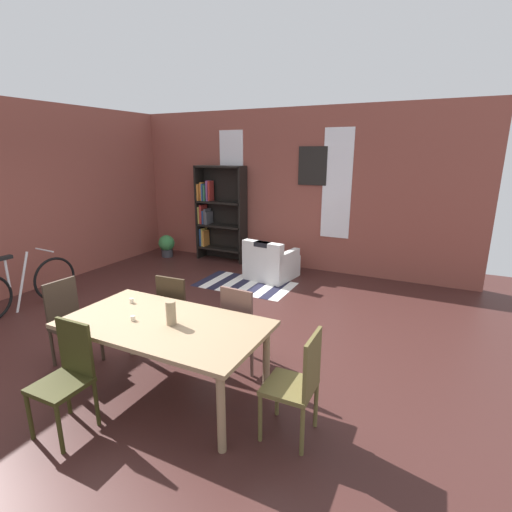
# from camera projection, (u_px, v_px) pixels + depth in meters

# --- Properties ---
(ground_plane) EXTENTS (10.08, 10.08, 0.00)m
(ground_plane) POSITION_uv_depth(u_px,v_px,m) (159.00, 345.00, 4.72)
(ground_plane) COLOR #3D201D
(back_wall_brick) EXTENTS (7.47, 0.12, 3.13)m
(back_wall_brick) POSITION_uv_depth(u_px,v_px,m) (282.00, 190.00, 7.71)
(back_wall_brick) COLOR brown
(back_wall_brick) RESTS_ON ground
(window_pane_0) EXTENTS (0.55, 0.02, 2.03)m
(window_pane_0) POSITION_uv_depth(u_px,v_px,m) (232.00, 180.00, 8.10)
(window_pane_0) COLOR white
(window_pane_1) EXTENTS (0.55, 0.02, 2.03)m
(window_pane_1) POSITION_uv_depth(u_px,v_px,m) (337.00, 184.00, 7.13)
(window_pane_1) COLOR white
(dining_table) EXTENTS (1.93, 1.04, 0.76)m
(dining_table) POSITION_uv_depth(u_px,v_px,m) (165.00, 330.00, 3.60)
(dining_table) COLOR #937757
(dining_table) RESTS_ON ground
(vase_on_table) EXTENTS (0.09, 0.09, 0.23)m
(vase_on_table) POSITION_uv_depth(u_px,v_px,m) (171.00, 313.00, 3.51)
(vase_on_table) COLOR #998466
(vase_on_table) RESTS_ON dining_table
(tealight_candle_0) EXTENTS (0.04, 0.04, 0.05)m
(tealight_candle_0) POSITION_uv_depth(u_px,v_px,m) (132.00, 301.00, 4.04)
(tealight_candle_0) COLOR silver
(tealight_candle_0) RESTS_ON dining_table
(tealight_candle_1) EXTENTS (0.04, 0.04, 0.05)m
(tealight_candle_1) POSITION_uv_depth(u_px,v_px,m) (133.00, 318.00, 3.61)
(tealight_candle_1) COLOR silver
(tealight_candle_1) RESTS_ON dining_table
(dining_chair_far_right) EXTENTS (0.42, 0.42, 0.95)m
(dining_chair_far_right) POSITION_uv_depth(u_px,v_px,m) (242.00, 324.00, 4.11)
(dining_chair_far_right) COLOR brown
(dining_chair_far_right) RESTS_ON ground
(dining_chair_head_right) EXTENTS (0.40, 0.40, 0.95)m
(dining_chair_head_right) POSITION_uv_depth(u_px,v_px,m) (298.00, 382.00, 3.08)
(dining_chair_head_right) COLOR brown
(dining_chair_head_right) RESTS_ON ground
(dining_chair_far_left) EXTENTS (0.42, 0.42, 0.95)m
(dining_chair_far_left) POSITION_uv_depth(u_px,v_px,m) (178.00, 310.00, 4.48)
(dining_chair_far_left) COLOR #302517
(dining_chair_far_left) RESTS_ON ground
(dining_chair_near_left) EXTENTS (0.40, 0.40, 0.95)m
(dining_chair_near_left) POSITION_uv_depth(u_px,v_px,m) (67.00, 374.00, 3.19)
(dining_chair_near_left) COLOR #313012
(dining_chair_near_left) RESTS_ON ground
(dining_chair_head_left) EXTENTS (0.43, 0.43, 0.95)m
(dining_chair_head_left) POSITION_uv_depth(u_px,v_px,m) (70.00, 320.00, 4.22)
(dining_chair_head_left) COLOR #3B2E23
(dining_chair_head_left) RESTS_ON ground
(bookshelf_tall) EXTENTS (1.11, 0.34, 2.03)m
(bookshelf_tall) POSITION_uv_depth(u_px,v_px,m) (217.00, 212.00, 8.22)
(bookshelf_tall) COLOR black
(bookshelf_tall) RESTS_ON ground
(armchair_white) EXTENTS (0.90, 0.90, 0.75)m
(armchair_white) POSITION_uv_depth(u_px,v_px,m) (270.00, 264.00, 7.15)
(armchair_white) COLOR silver
(armchair_white) RESTS_ON ground
(bicycle_second) EXTENTS (0.44, 1.72, 0.90)m
(bicycle_second) POSITION_uv_depth(u_px,v_px,m) (23.00, 287.00, 5.70)
(bicycle_second) COLOR black
(bicycle_second) RESTS_ON ground
(potted_plant_by_shelf) EXTENTS (0.36, 0.36, 0.49)m
(potted_plant_by_shelf) POSITION_uv_depth(u_px,v_px,m) (167.00, 245.00, 8.62)
(potted_plant_by_shelf) COLOR #333338
(potted_plant_by_shelf) RESTS_ON ground
(striped_rug) EXTENTS (1.70, 0.99, 0.01)m
(striped_rug) POSITION_uv_depth(u_px,v_px,m) (245.00, 284.00, 6.86)
(striped_rug) COLOR #1E1E33
(striped_rug) RESTS_ON ground
(framed_picture) EXTENTS (0.56, 0.03, 0.72)m
(framed_picture) POSITION_uv_depth(u_px,v_px,m) (313.00, 166.00, 7.25)
(framed_picture) COLOR black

